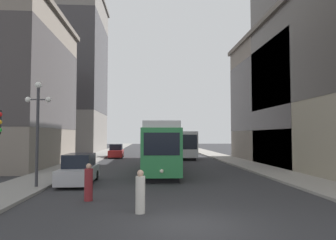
% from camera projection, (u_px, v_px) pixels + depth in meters
% --- Properties ---
extents(ground_plane, '(200.00, 200.00, 0.00)m').
position_uv_depth(ground_plane, '(189.00, 225.00, 10.14)').
color(ground_plane, '#303033').
extents(sidewalk_left, '(3.17, 120.00, 0.15)m').
position_uv_depth(sidewalk_left, '(104.00, 153.00, 49.46)').
color(sidewalk_left, gray).
rests_on(sidewalk_left, ground).
extents(sidewalk_right, '(3.17, 120.00, 0.15)m').
position_uv_depth(sidewalk_right, '(208.00, 153.00, 50.56)').
color(sidewalk_right, gray).
rests_on(sidewalk_right, ground).
extents(streetcar, '(2.88, 12.31, 3.89)m').
position_uv_depth(streetcar, '(160.00, 146.00, 24.75)').
color(streetcar, black).
rests_on(streetcar, ground).
extents(transit_bus, '(2.68, 12.33, 3.45)m').
position_uv_depth(transit_bus, '(181.00, 143.00, 41.67)').
color(transit_bus, black).
rests_on(transit_bus, ground).
extents(parked_car_left_near, '(1.96, 4.91, 1.82)m').
position_uv_depth(parked_car_left_near, '(79.00, 170.00, 18.91)').
color(parked_car_left_near, black).
rests_on(parked_car_left_near, ground).
extents(parked_car_left_mid, '(1.99, 4.40, 1.82)m').
position_uv_depth(parked_car_left_mid, '(116.00, 151.00, 40.83)').
color(parked_car_left_mid, black).
rests_on(parked_car_left_mid, ground).
extents(pedestrian_crossing_near, '(0.38, 0.38, 1.69)m').
position_uv_depth(pedestrian_crossing_near, '(89.00, 183.00, 13.93)').
color(pedestrian_crossing_near, maroon).
rests_on(pedestrian_crossing_near, ground).
extents(pedestrian_crossing_far, '(0.37, 0.37, 1.64)m').
position_uv_depth(pedestrian_crossing_far, '(140.00, 193.00, 11.68)').
color(pedestrian_crossing_far, beige).
rests_on(pedestrian_crossing_far, ground).
extents(lamp_post_left_near, '(1.41, 0.36, 5.82)m').
position_uv_depth(lamp_post_left_near, '(38.00, 118.00, 17.08)').
color(lamp_post_left_near, '#333338').
rests_on(lamp_post_left_near, sidewalk_left).
extents(building_left_midblock, '(11.43, 16.64, 29.00)m').
position_uv_depth(building_left_midblock, '(73.00, 71.00, 57.25)').
color(building_left_midblock, slate).
rests_on(building_left_midblock, ground).
extents(building_right_midblock, '(13.67, 18.48, 14.60)m').
position_uv_depth(building_right_midblock, '(310.00, 95.00, 34.05)').
color(building_right_midblock, slate).
rests_on(building_right_midblock, ground).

